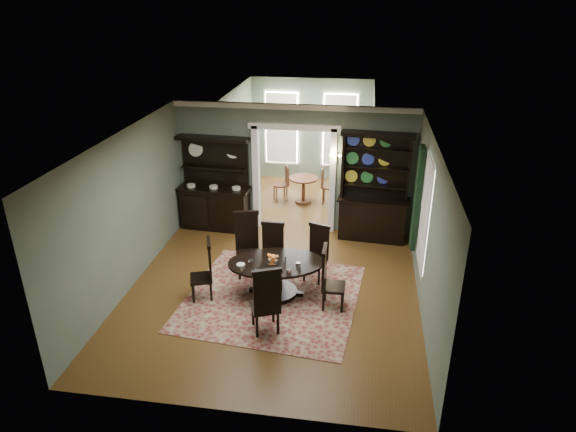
% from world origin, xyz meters
% --- Properties ---
extents(room, '(5.51, 6.01, 3.01)m').
position_xyz_m(room, '(0.00, 0.04, 1.58)').
color(room, brown).
rests_on(room, ground).
extents(parlor, '(3.51, 3.50, 3.01)m').
position_xyz_m(parlor, '(0.00, 5.53, 1.52)').
color(parlor, brown).
rests_on(parlor, ground).
extents(doorway_trim, '(2.08, 0.25, 2.57)m').
position_xyz_m(doorway_trim, '(0.00, 3.00, 1.62)').
color(doorway_trim, white).
rests_on(doorway_trim, floor).
extents(right_window, '(0.15, 1.47, 2.12)m').
position_xyz_m(right_window, '(2.69, 0.93, 1.60)').
color(right_window, white).
rests_on(right_window, wall_right).
extents(wall_sconce, '(0.27, 0.21, 0.21)m').
position_xyz_m(wall_sconce, '(0.95, 2.85, 1.89)').
color(wall_sconce, '#BB8F31').
rests_on(wall_sconce, back_wall_right).
extents(rug, '(3.42, 3.38, 0.01)m').
position_xyz_m(rug, '(0.03, -0.12, 0.01)').
color(rug, maroon).
rests_on(rug, floor).
extents(dining_table, '(1.97, 1.95, 0.70)m').
position_xyz_m(dining_table, '(0.09, -0.00, 0.49)').
color(dining_table, black).
rests_on(dining_table, rug).
extents(centerpiece, '(1.22, 0.78, 0.20)m').
position_xyz_m(centerpiece, '(0.03, -0.09, 0.76)').
color(centerpiece, white).
rests_on(centerpiece, dining_table).
extents(chair_far_left, '(0.59, 0.57, 1.32)m').
position_xyz_m(chair_far_left, '(-0.63, 0.75, 0.69)').
color(chair_far_left, black).
rests_on(chair_far_left, rug).
extents(chair_far_mid, '(0.46, 0.43, 1.21)m').
position_xyz_m(chair_far_mid, '(-0.09, 0.57, 0.63)').
color(chair_far_mid, black).
rests_on(chair_far_mid, rug).
extents(chair_far_right, '(0.53, 0.52, 1.15)m').
position_xyz_m(chair_far_right, '(0.79, 0.74, 0.60)').
color(chair_far_right, black).
rests_on(chair_far_right, rug).
extents(chair_end_left, '(0.53, 0.54, 1.18)m').
position_xyz_m(chair_end_left, '(-1.17, -0.29, 0.62)').
color(chair_end_left, black).
rests_on(chair_end_left, rug).
extents(chair_end_right, '(0.42, 0.46, 1.20)m').
position_xyz_m(chair_end_right, '(1.08, -0.26, 0.63)').
color(chair_end_right, black).
rests_on(chair_end_right, rug).
extents(chair_near, '(0.61, 0.60, 1.29)m').
position_xyz_m(chair_near, '(0.14, -1.22, 0.68)').
color(chair_near, black).
rests_on(chair_near, rug).
extents(sideboard, '(1.72, 0.70, 2.23)m').
position_xyz_m(sideboard, '(-1.85, 2.74, 0.78)').
color(sideboard, black).
rests_on(sideboard, floor).
extents(welsh_dresser, '(1.64, 0.72, 2.48)m').
position_xyz_m(welsh_dresser, '(1.86, 2.73, 0.90)').
color(welsh_dresser, black).
rests_on(welsh_dresser, floor).
extents(parlor_table, '(0.77, 0.77, 0.71)m').
position_xyz_m(parlor_table, '(0.03, 4.58, 0.47)').
color(parlor_table, '#5B2C1A').
rests_on(parlor_table, parlor_floor).
extents(parlor_chair_left, '(0.46, 0.45, 0.97)m').
position_xyz_m(parlor_chair_left, '(-0.53, 4.65, 0.52)').
color(parlor_chair_left, '#5B2C1A').
rests_on(parlor_chair_left, parlor_floor).
extents(parlor_chair_right, '(0.42, 0.42, 1.00)m').
position_xyz_m(parlor_chair_right, '(0.65, 4.63, 0.53)').
color(parlor_chair_right, '#5B2C1A').
rests_on(parlor_chair_right, parlor_floor).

